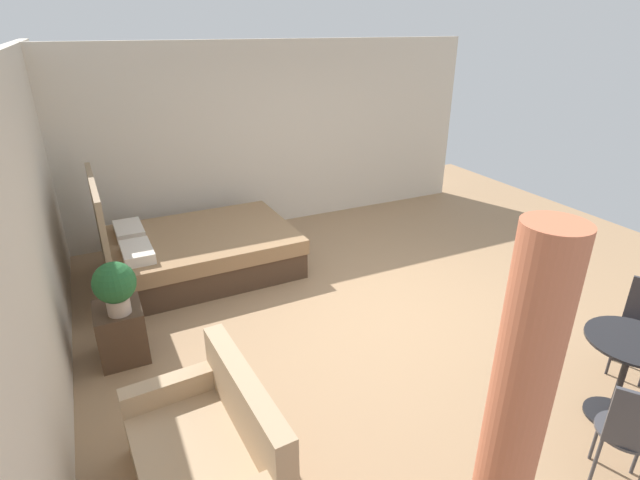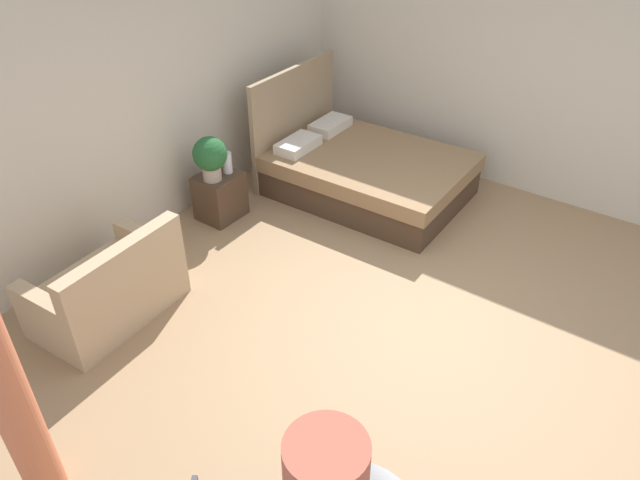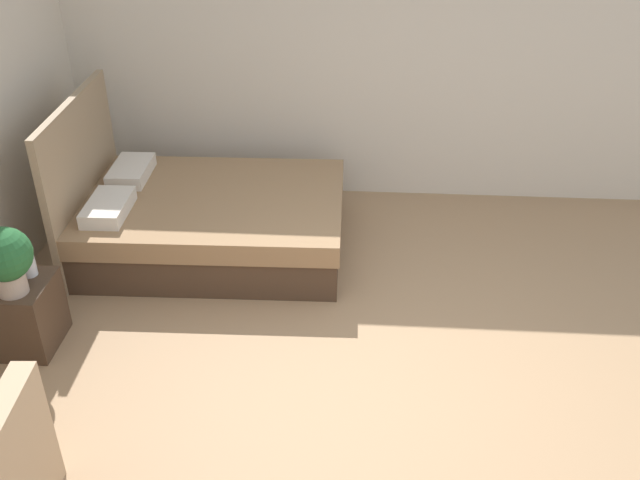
{
  "view_description": "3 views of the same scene",
  "coord_description": "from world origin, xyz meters",
  "px_view_note": "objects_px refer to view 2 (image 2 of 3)",
  "views": [
    {
      "loc": [
        -3.86,
        2.64,
        2.91
      ],
      "look_at": [
        0.34,
        0.63,
        0.83
      ],
      "focal_mm": 27.27,
      "sensor_mm": 36.0,
      "label": 1
    },
    {
      "loc": [
        -3.63,
        -1.62,
        3.66
      ],
      "look_at": [
        -0.36,
        0.74,
        0.86
      ],
      "focal_mm": 33.09,
      "sensor_mm": 36.0,
      "label": 2
    },
    {
      "loc": [
        -3.59,
        0.28,
        3.38
      ],
      "look_at": [
        0.69,
        0.57,
        0.79
      ],
      "focal_mm": 40.07,
      "sensor_mm": 36.0,
      "label": 3
    }
  ],
  "objects_px": {
    "potted_plant": "(210,156)",
    "vase": "(227,163)",
    "nightstand": "(220,196)",
    "bed": "(363,170)",
    "couch": "(109,290)"
  },
  "relations": [
    {
      "from": "couch",
      "to": "vase",
      "type": "height_order",
      "value": "couch"
    },
    {
      "from": "potted_plant",
      "to": "vase",
      "type": "height_order",
      "value": "potted_plant"
    },
    {
      "from": "bed",
      "to": "couch",
      "type": "relative_size",
      "value": 1.74
    },
    {
      "from": "nightstand",
      "to": "potted_plant",
      "type": "height_order",
      "value": "potted_plant"
    },
    {
      "from": "bed",
      "to": "couch",
      "type": "distance_m",
      "value": 3.3
    },
    {
      "from": "nightstand",
      "to": "vase",
      "type": "xyz_separation_m",
      "value": [
        0.12,
        -0.04,
        0.38
      ]
    },
    {
      "from": "couch",
      "to": "potted_plant",
      "type": "bearing_deg",
      "value": 12.09
    },
    {
      "from": "nightstand",
      "to": "bed",
      "type": "bearing_deg",
      "value": -35.59
    },
    {
      "from": "bed",
      "to": "vase",
      "type": "xyz_separation_m",
      "value": [
        -1.3,
        0.98,
        0.35
      ]
    },
    {
      "from": "couch",
      "to": "vase",
      "type": "xyz_separation_m",
      "value": [
        1.94,
        0.35,
        0.36
      ]
    },
    {
      "from": "couch",
      "to": "nightstand",
      "type": "relative_size",
      "value": 2.5
    },
    {
      "from": "bed",
      "to": "nightstand",
      "type": "bearing_deg",
      "value": 144.41
    },
    {
      "from": "bed",
      "to": "couch",
      "type": "height_order",
      "value": "bed"
    },
    {
      "from": "bed",
      "to": "potted_plant",
      "type": "height_order",
      "value": "bed"
    },
    {
      "from": "nightstand",
      "to": "potted_plant",
      "type": "bearing_deg",
      "value": -167.83
    }
  ]
}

